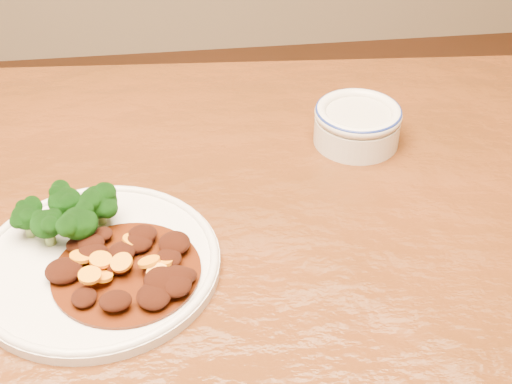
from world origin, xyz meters
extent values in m
cube|color=#55270F|center=(0.00, 0.00, 0.73)|extent=(1.56, 1.01, 0.04)
cylinder|color=silver|center=(-0.03, 0.03, 0.76)|extent=(0.24, 0.24, 0.01)
torus|color=silver|center=(-0.03, 0.03, 0.76)|extent=(0.24, 0.24, 0.01)
cylinder|color=#7C9F52|center=(-0.08, 0.06, 0.77)|extent=(0.01, 0.01, 0.01)
ellipsoid|color=black|center=(-0.08, 0.06, 0.79)|extent=(0.03, 0.03, 0.03)
cylinder|color=#7C9F52|center=(-0.10, 0.07, 0.77)|extent=(0.01, 0.01, 0.01)
ellipsoid|color=black|center=(-0.10, 0.07, 0.78)|extent=(0.03, 0.03, 0.03)
cylinder|color=#7C9F52|center=(-0.04, 0.05, 0.77)|extent=(0.01, 0.01, 0.01)
ellipsoid|color=black|center=(-0.04, 0.05, 0.79)|extent=(0.04, 0.04, 0.03)
cylinder|color=#7C9F52|center=(-0.06, 0.09, 0.77)|extent=(0.01, 0.01, 0.01)
ellipsoid|color=black|center=(-0.06, 0.09, 0.79)|extent=(0.03, 0.03, 0.03)
cylinder|color=#7C9F52|center=(-0.03, 0.08, 0.77)|extent=(0.01, 0.01, 0.01)
ellipsoid|color=black|center=(-0.03, 0.08, 0.79)|extent=(0.04, 0.04, 0.03)
cylinder|color=#451A07|center=(0.00, 0.01, 0.76)|extent=(0.14, 0.14, 0.00)
ellipsoid|color=black|center=(-0.04, 0.04, 0.77)|extent=(0.02, 0.02, 0.01)
ellipsoid|color=black|center=(-0.05, 0.04, 0.77)|extent=(0.02, 0.02, 0.01)
ellipsoid|color=black|center=(0.00, 0.02, 0.77)|extent=(0.03, 0.03, 0.01)
ellipsoid|color=black|center=(-0.01, -0.04, 0.77)|extent=(0.03, 0.02, 0.01)
ellipsoid|color=black|center=(-0.04, -0.03, 0.77)|extent=(0.02, 0.03, 0.01)
ellipsoid|color=black|center=(0.03, -0.02, 0.77)|extent=(0.03, 0.03, 0.02)
ellipsoid|color=black|center=(-0.03, 0.01, 0.77)|extent=(0.02, 0.01, 0.01)
ellipsoid|color=black|center=(0.06, -0.02, 0.77)|extent=(0.02, 0.02, 0.01)
ellipsoid|color=black|center=(-0.01, 0.01, 0.77)|extent=(0.03, 0.02, 0.01)
ellipsoid|color=black|center=(0.05, -0.03, 0.77)|extent=(0.03, 0.03, 0.01)
ellipsoid|color=black|center=(0.04, 0.01, 0.77)|extent=(0.03, 0.03, 0.01)
ellipsoid|color=black|center=(0.01, 0.04, 0.77)|extent=(0.03, 0.03, 0.01)
ellipsoid|color=black|center=(-0.06, 0.01, 0.77)|extent=(0.04, 0.03, 0.02)
ellipsoid|color=black|center=(-0.03, 0.04, 0.77)|extent=(0.03, 0.02, 0.01)
ellipsoid|color=black|center=(0.02, 0.05, 0.77)|extent=(0.03, 0.03, 0.01)
ellipsoid|color=black|center=(0.05, -0.02, 0.77)|extent=(0.03, 0.03, 0.01)
ellipsoid|color=black|center=(-0.03, 0.03, 0.77)|extent=(0.03, 0.03, 0.02)
ellipsoid|color=black|center=(-0.02, 0.05, 0.77)|extent=(0.02, 0.02, 0.01)
ellipsoid|color=black|center=(0.05, 0.03, 0.77)|extent=(0.03, 0.03, 0.02)
ellipsoid|color=black|center=(0.03, -0.04, 0.77)|extent=(0.03, 0.03, 0.02)
ellipsoid|color=black|center=(0.05, -0.02, 0.77)|extent=(0.03, 0.03, 0.02)
ellipsoid|color=black|center=(0.03, 0.00, 0.77)|extent=(0.03, 0.02, 0.01)
cylinder|color=orange|center=(-0.03, -0.01, 0.78)|extent=(0.03, 0.03, 0.01)
cylinder|color=orange|center=(-0.04, 0.02, 0.77)|extent=(0.03, 0.03, 0.01)
cylinder|color=orange|center=(-0.02, 0.01, 0.78)|extent=(0.03, 0.03, 0.01)
cylinder|color=orange|center=(-0.02, -0.01, 0.77)|extent=(0.03, 0.03, 0.01)
cylinder|color=orange|center=(0.03, 0.00, 0.77)|extent=(0.03, 0.03, 0.01)
cylinder|color=orange|center=(0.02, 0.00, 0.78)|extent=(0.02, 0.02, 0.01)
cylinder|color=orange|center=(0.03, -0.01, 0.77)|extent=(0.03, 0.03, 0.01)
cylinder|color=orange|center=(0.01, 0.04, 0.77)|extent=(0.03, 0.03, 0.01)
cylinder|color=orange|center=(0.00, 0.00, 0.78)|extent=(0.02, 0.02, 0.01)
cylinder|color=silver|center=(0.27, 0.22, 0.77)|extent=(0.10, 0.10, 0.03)
cylinder|color=beige|center=(0.27, 0.22, 0.79)|extent=(0.08, 0.08, 0.01)
torus|color=silver|center=(0.27, 0.22, 0.79)|extent=(0.11, 0.11, 0.01)
torus|color=navy|center=(0.27, 0.22, 0.79)|extent=(0.10, 0.10, 0.00)
camera|label=1|loc=(0.06, -0.49, 1.24)|focal=50.00mm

